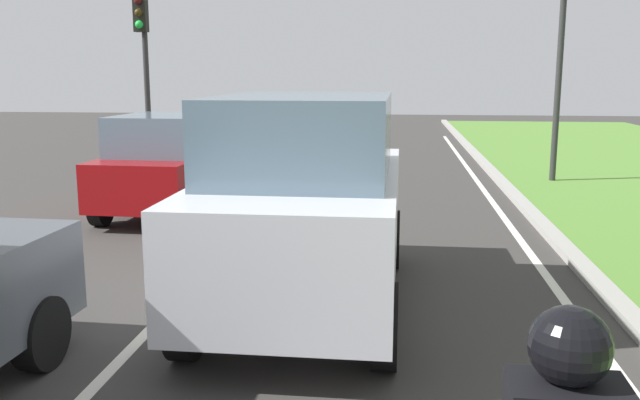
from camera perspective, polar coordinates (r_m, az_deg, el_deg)
The scene contains 8 objects.
ground_plane at distance 11.69m, azimuth -2.01°, elevation -1.67°, with size 60.00×60.00×0.00m, color #383533.
lane_line_center at distance 11.81m, azimuth -5.38°, elevation -1.56°, with size 0.12×32.00×0.01m, color silver.
lane_line_right_edge at distance 11.72m, azimuth 15.68°, elevation -2.02°, with size 0.12×32.00×0.01m, color silver.
curb_right at distance 11.80m, azimuth 18.09°, elevation -1.78°, with size 0.24×48.00×0.12m, color #9E9B93.
car_suv_ahead at distance 7.16m, azimuth -1.09°, elevation -0.08°, with size 2.00×4.51×2.28m.
car_hatchback_far at distance 12.42m, azimuth -12.64°, elevation 2.94°, with size 1.84×3.76×1.78m.
traffic_light_near_right at distance 16.22m, azimuth 19.87°, elevation 13.92°, with size 0.32×0.50×5.23m.
traffic_light_overhead_left at distance 17.77m, azimuth -14.69°, elevation 12.46°, with size 0.32×0.50×4.72m.
Camera 1 is at (1.69, 2.71, 2.51)m, focal length 37.89 mm.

